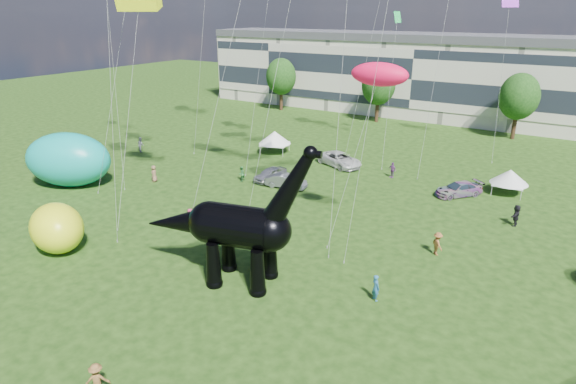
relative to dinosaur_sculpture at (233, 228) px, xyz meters
The scene contains 15 objects.
ground 5.31m from the dinosaur_sculpture, 69.79° to the right, with size 220.00×220.00×0.00m, color #16330C.
terrace_row 58.90m from the dinosaur_sculpture, 96.54° to the left, with size 78.00×11.00×12.00m, color beige.
tree_far_left 57.26m from the dinosaur_sculpture, 120.12° to the left, with size 5.20×5.20×9.44m.
tree_mid_left 50.69m from the dinosaur_sculpture, 102.21° to the left, with size 5.20×5.20×9.44m.
tree_mid_right 50.41m from the dinosaur_sculpture, 79.36° to the left, with size 5.20×5.20×9.44m.
dinosaur_sculpture is the anchor object (origin of this frame).
car_silver 19.93m from the dinosaur_sculpture, 117.65° to the left, with size 1.62×4.04×1.38m, color silver.
car_grey 18.03m from the dinosaur_sculpture, 111.73° to the left, with size 1.45×4.16×1.37m, color slate.
car_white 26.41m from the dinosaur_sculpture, 101.52° to the left, with size 2.59×5.61×1.56m, color silver.
car_dark 25.12m from the dinosaur_sculpture, 70.00° to the left, with size 1.88×4.62×1.34m, color #595960.
gazebo_near 29.39m from the dinosaur_sculpture, 64.98° to the left, with size 3.66×3.66×2.44m.
gazebo_left 30.07m from the dinosaur_sculpture, 118.88° to the left, with size 4.88×4.88×2.74m.
inflatable_teal 25.95m from the dinosaur_sculpture, 167.71° to the left, with size 8.64×5.40×5.40m, color #0EA89E.
inflatable_yellow 14.13m from the dinosaur_sculpture, 164.70° to the right, with size 4.71×3.62×3.62m, color #EFFB1A.
visitors 12.27m from the dinosaur_sculpture, 94.92° to the left, with size 51.11×43.46×1.83m.
Camera 1 is at (16.45, -17.97, 16.72)m, focal length 30.00 mm.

